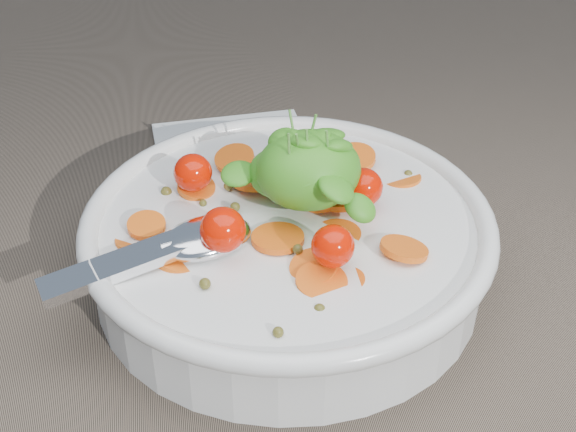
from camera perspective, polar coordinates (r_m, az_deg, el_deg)
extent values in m
plane|color=#716151|center=(0.61, -1.28, -5.02)|extent=(6.00, 6.00, 0.00)
cylinder|color=white|center=(0.60, 0.00, -2.50)|extent=(0.29, 0.29, 0.05)
torus|color=white|center=(0.58, 0.00, -0.35)|extent=(0.30, 0.30, 0.02)
cylinder|color=white|center=(0.61, 0.00, -4.28)|extent=(0.14, 0.14, 0.01)
cylinder|color=brown|center=(0.60, 0.00, -2.50)|extent=(0.26, 0.26, 0.04)
cylinder|color=orange|center=(0.54, 1.82, -3.69)|extent=(0.04, 0.04, 0.01)
cylinder|color=orange|center=(0.58, -10.03, -0.65)|extent=(0.04, 0.04, 0.01)
cylinder|color=orange|center=(0.53, 2.40, -4.71)|extent=(0.04, 0.04, 0.01)
cylinder|color=orange|center=(0.60, 3.86, 1.30)|extent=(0.04, 0.04, 0.01)
cylinder|color=orange|center=(0.62, -2.29, 2.45)|extent=(0.04, 0.04, 0.01)
cylinder|color=orange|center=(0.64, 4.72, 4.14)|extent=(0.04, 0.04, 0.01)
cylinder|color=orange|center=(0.62, 2.08, 2.57)|extent=(0.04, 0.04, 0.01)
cylinder|color=orange|center=(0.53, 4.04, -4.78)|extent=(0.04, 0.04, 0.01)
cylinder|color=orange|center=(0.59, 2.51, 1.22)|extent=(0.04, 0.04, 0.01)
cylinder|color=orange|center=(0.56, -0.74, -1.59)|extent=(0.04, 0.04, 0.01)
cylinder|color=orange|center=(0.57, -10.51, -1.97)|extent=(0.04, 0.04, 0.02)
cylinder|color=orange|center=(0.55, -7.70, -3.15)|extent=(0.04, 0.04, 0.01)
cylinder|color=orange|center=(0.64, -3.83, 4.09)|extent=(0.03, 0.04, 0.01)
cylinder|color=orange|center=(0.64, 8.01, 2.55)|extent=(0.05, 0.05, 0.01)
cylinder|color=orange|center=(0.61, 2.27, 2.13)|extent=(0.05, 0.05, 0.02)
cylinder|color=orange|center=(0.57, 3.53, -1.39)|extent=(0.05, 0.05, 0.01)
cylinder|color=orange|center=(0.61, -6.54, 2.06)|extent=(0.04, 0.04, 0.01)
cylinder|color=orange|center=(0.55, 8.25, -2.32)|extent=(0.05, 0.05, 0.02)
sphere|color=#544F1C|center=(0.60, -6.07, 0.92)|extent=(0.01, 0.01, 0.01)
sphere|color=#544F1C|center=(0.64, 4.72, 3.90)|extent=(0.01, 0.01, 0.01)
sphere|color=#544F1C|center=(0.51, 2.25, -6.68)|extent=(0.01, 0.01, 0.01)
sphere|color=#544F1C|center=(0.62, -8.65, 1.71)|extent=(0.01, 0.01, 0.01)
sphere|color=#544F1C|center=(0.62, 0.88, 2.83)|extent=(0.01, 0.01, 0.01)
sphere|color=#544F1C|center=(0.62, -0.95, 1.94)|extent=(0.01, 0.01, 0.01)
sphere|color=#544F1C|center=(0.61, -4.26, 2.15)|extent=(0.01, 0.01, 0.01)
sphere|color=#544F1C|center=(0.49, -0.71, -8.26)|extent=(0.01, 0.01, 0.01)
sphere|color=#544F1C|center=(0.54, 0.70, -2.38)|extent=(0.01, 0.01, 0.01)
sphere|color=#544F1C|center=(0.61, 5.77, 2.34)|extent=(0.01, 0.01, 0.01)
sphere|color=#544F1C|center=(0.64, 0.13, 4.02)|extent=(0.01, 0.01, 0.01)
sphere|color=#544F1C|center=(0.64, 8.54, 2.95)|extent=(0.01, 0.01, 0.01)
sphere|color=#544F1C|center=(0.59, -3.78, 0.65)|extent=(0.01, 0.01, 0.01)
sphere|color=#544F1C|center=(0.52, -5.93, -4.81)|extent=(0.01, 0.01, 0.01)
sphere|color=#544F1C|center=(0.62, 0.66, 2.33)|extent=(0.01, 0.01, 0.01)
sphere|color=red|center=(0.58, 5.37, 2.04)|extent=(0.03, 0.03, 0.03)
sphere|color=red|center=(0.62, 0.48, 4.31)|extent=(0.03, 0.03, 0.03)
sphere|color=red|center=(0.60, -6.78, 3.07)|extent=(0.03, 0.03, 0.03)
sphere|color=red|center=(0.54, -4.65, -0.98)|extent=(0.03, 0.03, 0.03)
sphere|color=red|center=(0.53, 3.21, -2.16)|extent=(0.03, 0.03, 0.03)
ellipsoid|color=#419722|center=(0.57, 1.47, 3.30)|extent=(0.08, 0.07, 0.06)
ellipsoid|color=#419722|center=(0.58, -0.69, 3.09)|extent=(0.04, 0.04, 0.04)
ellipsoid|color=#419722|center=(0.56, 1.48, 3.83)|extent=(0.03, 0.03, 0.02)
ellipsoid|color=#419722|center=(0.56, 3.47, 4.91)|extent=(0.04, 0.04, 0.03)
ellipsoid|color=#419722|center=(0.54, 3.45, 1.98)|extent=(0.03, 0.03, 0.02)
ellipsoid|color=#419722|center=(0.56, -0.15, 4.82)|extent=(0.03, 0.03, 0.02)
ellipsoid|color=#419722|center=(0.57, 1.32, 5.14)|extent=(0.03, 0.03, 0.02)
ellipsoid|color=#419722|center=(0.59, 0.81, 5.06)|extent=(0.03, 0.02, 0.02)
ellipsoid|color=#419722|center=(0.57, -0.45, 5.52)|extent=(0.03, 0.03, 0.02)
ellipsoid|color=#419722|center=(0.56, 1.43, 4.46)|extent=(0.03, 0.03, 0.02)
ellipsoid|color=#419722|center=(0.57, 2.27, 3.47)|extent=(0.03, 0.03, 0.02)
ellipsoid|color=#419722|center=(0.55, 1.19, 2.43)|extent=(0.03, 0.03, 0.02)
ellipsoid|color=#419722|center=(0.57, 2.45, 3.33)|extent=(0.03, 0.03, 0.02)
ellipsoid|color=#419722|center=(0.57, -0.08, 4.68)|extent=(0.03, 0.03, 0.01)
ellipsoid|color=#419722|center=(0.56, 1.34, 5.21)|extent=(0.04, 0.04, 0.02)
ellipsoid|color=#419722|center=(0.55, 5.16, 0.57)|extent=(0.03, 0.03, 0.03)
ellipsoid|color=#419722|center=(0.57, 1.34, 3.77)|extent=(0.03, 0.03, 0.02)
ellipsoid|color=#419722|center=(0.58, -3.56, 3.02)|extent=(0.04, 0.04, 0.02)
ellipsoid|color=#419722|center=(0.57, 0.88, 5.09)|extent=(0.03, 0.03, 0.03)
ellipsoid|color=#419722|center=(0.59, 1.27, 5.22)|extent=(0.02, 0.03, 0.02)
ellipsoid|color=#419722|center=(0.56, 2.27, 5.68)|extent=(0.02, 0.02, 0.01)
ellipsoid|color=#419722|center=(0.57, 0.58, 5.38)|extent=(0.03, 0.03, 0.02)
ellipsoid|color=#419722|center=(0.56, 1.10, 4.56)|extent=(0.02, 0.03, 0.02)
ellipsoid|color=#419722|center=(0.58, 0.58, 4.38)|extent=(0.02, 0.02, 0.01)
ellipsoid|color=#419722|center=(0.57, 0.86, 3.67)|extent=(0.03, 0.03, 0.03)
ellipsoid|color=#419722|center=(0.58, 2.75, 5.77)|extent=(0.03, 0.03, 0.02)
ellipsoid|color=#419722|center=(0.57, 2.78, 4.43)|extent=(0.02, 0.02, 0.02)
cylinder|color=#4C8C33|center=(0.57, 1.42, 5.02)|extent=(0.01, 0.00, 0.05)
cylinder|color=#4C8C33|center=(0.58, 0.53, 5.18)|extent=(0.01, 0.02, 0.05)
cylinder|color=#4C8C33|center=(0.55, 1.45, 3.82)|extent=(0.00, 0.01, 0.05)
cylinder|color=#4C8C33|center=(0.56, 0.90, 4.03)|extent=(0.01, 0.01, 0.05)
cylinder|color=#4C8C33|center=(0.55, 0.12, 3.60)|extent=(0.00, 0.00, 0.05)
cylinder|color=#4C8C33|center=(0.56, 2.91, 3.92)|extent=(0.01, 0.00, 0.05)
ellipsoid|color=silver|center=(0.56, -5.86, -1.55)|extent=(0.08, 0.06, 0.02)
cube|color=silver|center=(0.54, -10.93, -3.09)|extent=(0.13, 0.06, 0.02)
cylinder|color=silver|center=(0.55, -7.87, -2.05)|extent=(0.03, 0.02, 0.01)
cube|color=white|center=(0.77, -3.84, 4.69)|extent=(0.15, 0.14, 0.01)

